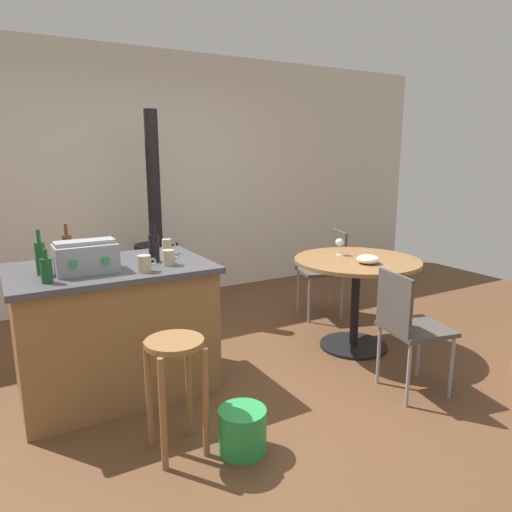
# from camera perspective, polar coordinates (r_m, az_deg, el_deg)

# --- Properties ---
(ground_plane) EXTENTS (8.80, 8.80, 0.00)m
(ground_plane) POSITION_cam_1_polar(r_m,az_deg,el_deg) (3.44, -2.29, -15.75)
(ground_plane) COLOR brown
(back_wall) EXTENTS (8.00, 0.10, 2.70)m
(back_wall) POSITION_cam_1_polar(r_m,az_deg,el_deg) (5.33, -14.93, 9.02)
(back_wall) COLOR beige
(back_wall) RESTS_ON ground_plane
(kitchen_island) EXTENTS (1.29, 0.87, 0.88)m
(kitchen_island) POSITION_cam_1_polar(r_m,az_deg,el_deg) (3.41, -16.77, -8.32)
(kitchen_island) COLOR olive
(kitchen_island) RESTS_ON ground_plane
(wooden_stool) EXTENTS (0.31, 0.31, 0.65)m
(wooden_stool) POSITION_cam_1_polar(r_m,az_deg,el_deg) (2.63, -9.70, -13.70)
(wooden_stool) COLOR olive
(wooden_stool) RESTS_ON ground_plane
(dining_table) EXTENTS (1.03, 1.03, 0.77)m
(dining_table) POSITION_cam_1_polar(r_m,az_deg,el_deg) (4.00, 12.01, -2.87)
(dining_table) COLOR black
(dining_table) RESTS_ON ground_plane
(folding_chair_near) EXTENTS (0.47, 0.47, 0.86)m
(folding_chair_near) POSITION_cam_1_polar(r_m,az_deg,el_deg) (3.35, 17.90, -7.70)
(folding_chair_near) COLOR #47423D
(folding_chair_near) RESTS_ON ground_plane
(folding_chair_far) EXTENTS (0.50, 0.50, 0.87)m
(folding_chair_far) POSITION_cam_1_polar(r_m,az_deg,el_deg) (4.77, 8.54, -1.18)
(folding_chair_far) COLOR #47423D
(folding_chair_far) RESTS_ON ground_plane
(wood_stove) EXTENTS (0.44, 0.45, 2.03)m
(wood_stove) POSITION_cam_1_polar(r_m,az_deg,el_deg) (4.89, -11.85, -1.06)
(wood_stove) COLOR black
(wood_stove) RESTS_ON ground_plane
(toolbox) EXTENTS (0.37, 0.24, 0.20)m
(toolbox) POSITION_cam_1_polar(r_m,az_deg,el_deg) (3.14, -19.90, -0.11)
(toolbox) COLOR gray
(toolbox) RESTS_ON kitchen_island
(bottle_0) EXTENTS (0.06, 0.06, 0.27)m
(bottle_0) POSITION_cam_1_polar(r_m,az_deg,el_deg) (3.41, -21.83, 0.85)
(bottle_0) COLOR #603314
(bottle_0) RESTS_ON kitchen_island
(bottle_1) EXTENTS (0.07, 0.07, 0.26)m
(bottle_1) POSITION_cam_1_polar(r_m,az_deg,el_deg) (3.31, -12.23, 1.06)
(bottle_1) COLOR black
(bottle_1) RESTS_ON kitchen_island
(bottle_2) EXTENTS (0.07, 0.07, 0.20)m
(bottle_2) POSITION_cam_1_polar(r_m,az_deg,el_deg) (2.96, -23.99, -1.54)
(bottle_2) COLOR #194C23
(bottle_2) RESTS_ON kitchen_island
(bottle_3) EXTENTS (0.06, 0.06, 0.28)m
(bottle_3) POSITION_cam_1_polar(r_m,az_deg,el_deg) (3.17, -24.61, -0.15)
(bottle_3) COLOR #194C23
(bottle_3) RESTS_ON kitchen_island
(cup_0) EXTENTS (0.12, 0.09, 0.11)m
(cup_0) POSITION_cam_1_polar(r_m,az_deg,el_deg) (3.05, -13.34, -0.89)
(cup_0) COLOR tan
(cup_0) RESTS_ON kitchen_island
(cup_1) EXTENTS (0.12, 0.08, 0.10)m
(cup_1) POSITION_cam_1_polar(r_m,az_deg,el_deg) (3.19, -10.51, -0.19)
(cup_1) COLOR tan
(cup_1) RESTS_ON kitchen_island
(cup_2) EXTENTS (0.11, 0.07, 0.11)m
(cup_2) POSITION_cam_1_polar(r_m,az_deg,el_deg) (3.57, -10.70, 1.16)
(cup_2) COLOR tan
(cup_2) RESTS_ON kitchen_island
(cup_3) EXTENTS (0.12, 0.08, 0.09)m
(cup_3) POSITION_cam_1_polar(r_m,az_deg,el_deg) (3.42, -17.80, 0.12)
(cup_3) COLOR tan
(cup_3) RESTS_ON kitchen_island
(wine_glass) EXTENTS (0.07, 0.07, 0.14)m
(wine_glass) POSITION_cam_1_polar(r_m,az_deg,el_deg) (4.06, 10.06, 1.58)
(wine_glass) COLOR silver
(wine_glass) RESTS_ON dining_table
(serving_bowl) EXTENTS (0.18, 0.18, 0.07)m
(serving_bowl) POSITION_cam_1_polar(r_m,az_deg,el_deg) (3.80, 13.39, -0.37)
(serving_bowl) COLOR white
(serving_bowl) RESTS_ON dining_table
(plastic_bucket) EXTENTS (0.27, 0.27, 0.25)m
(plastic_bucket) POSITION_cam_1_polar(r_m,az_deg,el_deg) (2.77, -1.65, -20.32)
(plastic_bucket) COLOR green
(plastic_bucket) RESTS_ON ground_plane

